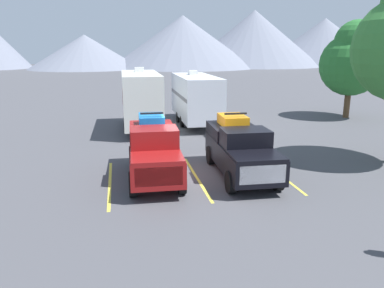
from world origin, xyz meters
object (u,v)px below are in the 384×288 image
pickup_truck_b (240,148)px  camper_trailer_a (141,98)px  pickup_truck_a (154,149)px  camper_trailer_b (196,97)px

pickup_truck_b → camper_trailer_a: 10.55m
camper_trailer_a → pickup_truck_a: bearing=-90.7°
pickup_truck_a → pickup_truck_b: bearing=-5.8°
pickup_truck_a → camper_trailer_a: (0.12, 9.53, 0.89)m
pickup_truck_a → camper_trailer_a: bearing=89.3°
pickup_truck_a → camper_trailer_b: size_ratio=0.64×
camper_trailer_a → pickup_truck_b: bearing=-70.5°
pickup_truck_b → camper_trailer_b: (0.38, 10.99, 0.79)m
pickup_truck_a → pickup_truck_b: size_ratio=0.99×
pickup_truck_a → pickup_truck_b: (3.63, -0.37, -0.05)m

